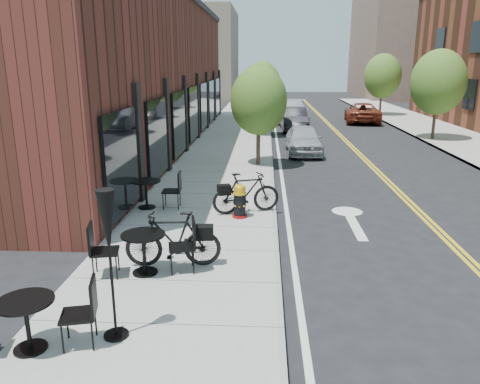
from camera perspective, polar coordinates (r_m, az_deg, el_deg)
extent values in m
plane|color=black|center=(10.19, 4.77, -7.85)|extent=(120.00, 120.00, 0.00)
cube|color=#9E9B93|center=(19.83, -1.80, 3.92)|extent=(4.00, 70.00, 0.12)
cube|color=#411D14|center=(24.16, -12.07, 13.89)|extent=(5.00, 28.00, 7.00)
cube|color=#726656|center=(57.87, -4.73, 16.37)|extent=(8.00, 14.00, 10.00)
cube|color=brown|center=(61.60, 19.27, 16.47)|extent=(10.00, 16.00, 12.00)
cylinder|color=#382B1E|center=(18.62, 2.23, 5.87)|extent=(0.16, 0.16, 1.61)
ellipsoid|color=#385F1E|center=(18.41, 2.29, 11.05)|extent=(2.20, 2.20, 2.64)
cylinder|color=#382B1E|center=(26.53, 2.51, 8.81)|extent=(0.16, 0.16, 1.68)
ellipsoid|color=#385F1E|center=(26.39, 2.56, 12.61)|extent=(2.30, 2.30, 2.76)
cylinder|color=#382B1E|center=(34.50, 2.66, 10.26)|extent=(0.16, 0.16, 1.57)
ellipsoid|color=#385F1E|center=(34.39, 2.70, 12.96)|extent=(2.10, 2.10, 2.52)
cylinder|color=#382B1E|center=(42.47, 2.76, 11.32)|extent=(0.16, 0.16, 1.71)
ellipsoid|color=#385F1E|center=(42.37, 2.79, 13.78)|extent=(2.40, 2.40, 2.88)
cylinder|color=#382B1E|center=(27.05, 22.57, 7.94)|extent=(0.16, 0.16, 1.82)
ellipsoid|color=#385F1E|center=(26.90, 23.02, 12.22)|extent=(2.80, 2.80, 3.36)
cylinder|color=#382B1E|center=(38.53, 16.76, 10.36)|extent=(0.16, 0.16, 1.82)
ellipsoid|color=#385F1E|center=(38.42, 16.99, 13.37)|extent=(2.80, 2.80, 3.36)
cylinder|color=maroon|center=(12.28, -0.03, -2.92)|extent=(0.40, 0.40, 0.06)
cylinder|color=black|center=(12.19, -0.03, -1.58)|extent=(0.31, 0.31, 0.60)
cylinder|color=gold|center=(12.10, -0.03, -0.18)|extent=(0.35, 0.35, 0.04)
cylinder|color=gold|center=(12.08, -0.03, 0.18)|extent=(0.30, 0.30, 0.14)
ellipsoid|color=gold|center=(12.06, -0.03, 0.55)|extent=(0.29, 0.29, 0.17)
cylinder|color=gold|center=(12.04, -0.03, 0.96)|extent=(0.05, 0.05, 0.06)
imported|color=black|center=(9.30, -8.18, -5.71)|extent=(1.93, 0.69, 1.13)
imported|color=black|center=(12.48, 0.76, -0.10)|extent=(1.92, 1.12, 1.11)
cylinder|color=black|center=(7.56, -24.16, -16.99)|extent=(0.56, 0.56, 0.03)
cylinder|color=black|center=(7.38, -24.47, -14.60)|extent=(0.08, 0.08, 0.73)
cylinder|color=black|center=(7.21, -24.81, -12.02)|extent=(0.96, 0.96, 0.03)
cylinder|color=black|center=(9.30, -11.48, -9.56)|extent=(0.58, 0.58, 0.03)
cylinder|color=black|center=(9.15, -11.61, -7.41)|extent=(0.08, 0.08, 0.77)
cylinder|color=black|center=(9.01, -11.74, -5.12)|extent=(0.99, 0.99, 0.03)
cylinder|color=black|center=(13.30, -11.27, -1.83)|extent=(0.49, 0.49, 0.03)
cylinder|color=black|center=(13.20, -11.35, -0.29)|extent=(0.07, 0.07, 0.75)
cylinder|color=black|center=(13.10, -11.44, 1.32)|extent=(0.85, 0.85, 0.03)
cylinder|color=black|center=(7.46, -14.85, -16.46)|extent=(0.36, 0.36, 0.04)
cylinder|color=black|center=(6.96, -15.47, -8.79)|extent=(0.04, 0.04, 2.17)
cone|color=black|center=(6.72, -15.87, -3.67)|extent=(0.26, 0.26, 0.96)
imported|color=#A8ABB0|center=(21.65, 7.76, 6.35)|extent=(1.57, 3.83, 1.30)
imported|color=black|center=(29.22, 6.57, 8.83)|extent=(1.60, 4.31, 1.41)
imported|color=silver|center=(33.59, 6.46, 9.76)|extent=(2.56, 5.32, 1.49)
imported|color=maroon|center=(34.12, 14.68, 9.35)|extent=(2.85, 5.16, 1.37)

